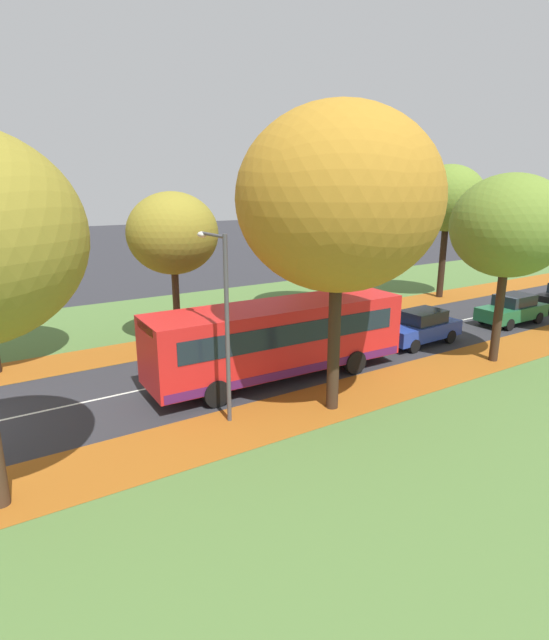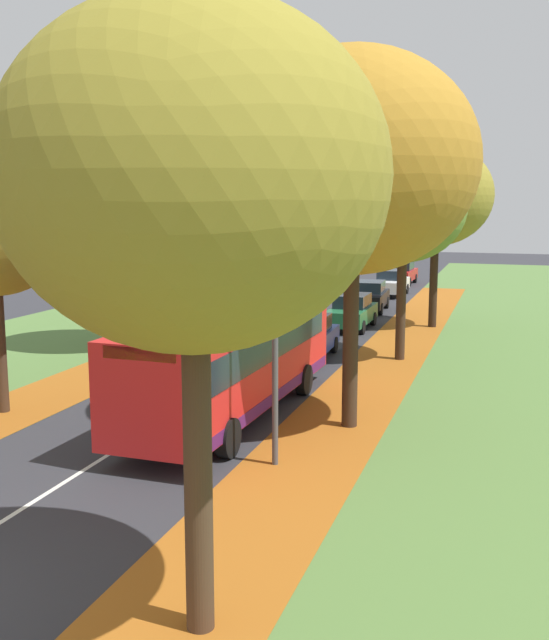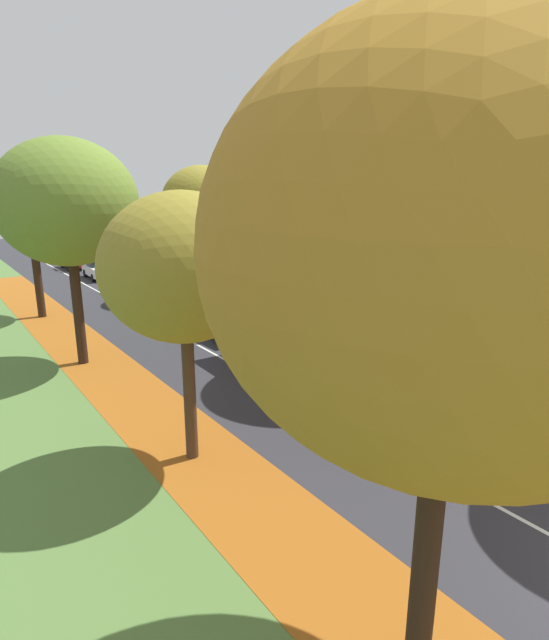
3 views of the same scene
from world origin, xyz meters
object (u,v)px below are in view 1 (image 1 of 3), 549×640
object	(u,v)px
tree_right_near	(339,200)
bus	(278,336)
streetlamp_right	(222,307)
tree_left_near	(173,234)
tree_right_mid	(509,226)
car_blue_lead	(421,327)
tree_left_far	(448,199)
tree_left_mid	(332,200)
car_green_following	(512,309)

from	to	relation	value
tree_right_near	bus	distance (m)	6.20
tree_right_near	streetlamp_right	size ratio (longest dim) A/B	1.64
tree_left_near	tree_right_near	size ratio (longest dim) A/B	0.72
tree_right_mid	car_blue_lead	distance (m)	6.06
tree_left_far	car_blue_lead	world-z (taller)	tree_left_far
tree_left_mid	car_green_following	size ratio (longest dim) A/B	2.14
bus	tree_left_near	bearing A→B (deg)	-165.93
car_blue_lead	bus	bearing A→B (deg)	-89.57
bus	car_green_following	bearing A→B (deg)	89.32
tree_left_near	tree_right_mid	distance (m)	14.42
tree_left_far	tree_right_mid	world-z (taller)	tree_left_far
tree_left_near	bus	world-z (taller)	tree_left_near
tree_right_near	tree_right_mid	distance (m)	8.98
streetlamp_right	car_blue_lead	distance (m)	12.05
streetlamp_right	car_green_following	bearing A→B (deg)	95.53
tree_right_mid	car_blue_lead	world-z (taller)	tree_right_mid
tree_right_near	streetlamp_right	world-z (taller)	tree_right_near
tree_left_mid	tree_right_mid	bearing A→B (deg)	5.88
tree_right_mid	streetlamp_right	world-z (taller)	tree_right_mid
tree_left_far	tree_right_mid	xyz separation A→B (m)	(9.82, -8.30, -0.75)
streetlamp_right	car_green_following	size ratio (longest dim) A/B	1.42
tree_right_near	streetlamp_right	bearing A→B (deg)	-111.23
tree_left_mid	car_blue_lead	bearing A→B (deg)	1.96
tree_left_mid	tree_left_near	bearing A→B (deg)	-88.15
tree_left_far	car_blue_lead	size ratio (longest dim) A/B	2.04
tree_left_mid	car_green_following	world-z (taller)	tree_left_mid
tree_left_near	car_blue_lead	distance (m)	12.47
tree_right_near	bus	world-z (taller)	tree_right_near
tree_left_mid	tree_left_far	bearing A→B (deg)	88.33
tree_left_mid	streetlamp_right	xyz separation A→B (m)	(8.72, -11.29, -2.83)
tree_right_mid	car_green_following	xyz separation A→B (m)	(-3.17, 6.17, -4.95)
streetlamp_right	tree_right_near	bearing A→B (deg)	68.77
streetlamp_right	car_green_following	distance (m)	18.81
bus	car_blue_lead	bearing A→B (deg)	90.43
car_blue_lead	car_green_following	size ratio (longest dim) A/B	1.01
tree_right_mid	streetlamp_right	xyz separation A→B (m)	(-1.38, -12.33, -2.02)
tree_left_near	tree_left_mid	bearing A→B (deg)	91.85
tree_right_mid	car_green_following	size ratio (longest dim) A/B	1.86
car_blue_lead	tree_left_near	bearing A→B (deg)	-123.16
tree_right_near	tree_right_mid	world-z (taller)	tree_right_near
tree_left_near	car_blue_lead	bearing A→B (deg)	56.84
bus	streetlamp_right	bearing A→B (deg)	-59.63
tree_left_near	tree_left_far	distance (m)	18.91
tree_left_far	car_green_following	size ratio (longest dim) A/B	2.05
tree_left_far	bus	bearing A→B (deg)	-69.44
tree_right_mid	bus	bearing A→B (deg)	-110.50
tree_right_mid	bus	distance (m)	10.39
car_green_following	car_blue_lead	bearing A→B (deg)	-91.99
bus	tree_right_mid	bearing A→B (deg)	69.50
tree_left_far	tree_right_mid	size ratio (longest dim) A/B	1.10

